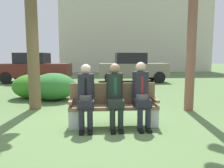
% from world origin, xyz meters
% --- Properties ---
extents(ground_plane, '(80.00, 80.00, 0.00)m').
position_xyz_m(ground_plane, '(0.00, 0.00, 0.00)').
color(ground_plane, '#516F3E').
extents(park_bench, '(1.85, 0.44, 0.90)m').
position_xyz_m(park_bench, '(0.24, -0.10, 0.42)').
color(park_bench, brown).
rests_on(park_bench, ground).
extents(seated_man_left, '(0.34, 0.72, 1.31)m').
position_xyz_m(seated_man_left, '(-0.33, -0.23, 0.73)').
color(seated_man_left, '#23232D').
rests_on(seated_man_left, ground).
extents(seated_man_middle, '(0.34, 0.72, 1.33)m').
position_xyz_m(seated_man_middle, '(0.27, -0.23, 0.74)').
color(seated_man_middle, '#1E2823').
rests_on(seated_man_middle, ground).
extents(seated_man_right, '(0.34, 0.72, 1.35)m').
position_xyz_m(seated_man_right, '(0.81, -0.23, 0.75)').
color(seated_man_right, '#23232D').
rests_on(seated_man_right, ground).
extents(shrub_near_bench, '(1.36, 1.25, 0.85)m').
position_xyz_m(shrub_near_bench, '(-2.35, 3.24, 0.42)').
color(shrub_near_bench, '#32791E').
rests_on(shrub_near_bench, ground).
extents(shrub_mid_lawn, '(1.47, 1.35, 0.92)m').
position_xyz_m(shrub_mid_lawn, '(-1.52, 2.83, 0.46)').
color(shrub_mid_lawn, '#2D6F2F').
rests_on(shrub_mid_lawn, ground).
extents(parked_car_near, '(4.05, 2.08, 1.68)m').
position_xyz_m(parked_car_near, '(-3.50, 8.10, 0.84)').
color(parked_car_near, '#591E19').
rests_on(parked_car_near, ground).
extents(parked_car_far, '(3.92, 1.75, 1.68)m').
position_xyz_m(parked_car_far, '(2.10, 7.90, 0.84)').
color(parked_car_far, slate).
rests_on(parked_car_far, ground).
extents(building_backdrop, '(15.51, 6.54, 9.20)m').
position_xyz_m(building_backdrop, '(4.10, 19.04, 4.63)').
color(building_backdrop, beige).
rests_on(building_backdrop, ground).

